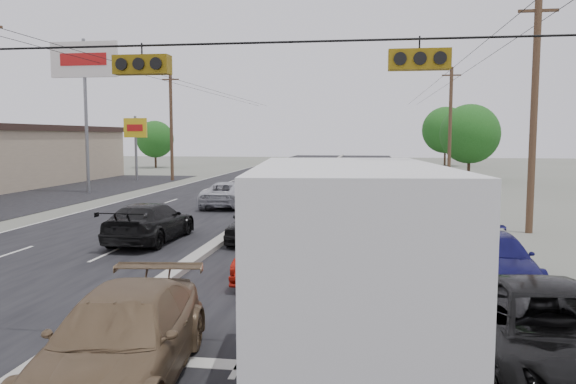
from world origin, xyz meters
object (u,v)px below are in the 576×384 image
object	(u,v)px
box_truck	(345,276)
queue_car_d	(495,259)
tree_right_mid	(470,134)
tree_right_far	(446,130)
utility_pole_right_c	(450,125)
queue_car_a	(259,222)
pole_sign_far	(136,133)
tree_left_far	(155,139)
utility_pole_left_c	(171,125)
utility_pole_right_b	(534,113)
pole_sign_billboard	(84,69)
black_suv	(554,338)
queue_car_e	(426,226)
queue_car_c	(327,214)
tan_sedan	(122,341)
oncoming_near	(150,223)
oncoming_far	(228,195)
queue_car_b	(337,239)
red_sedan	(275,255)

from	to	relation	value
box_truck	queue_car_d	world-z (taller)	box_truck
tree_right_mid	tree_right_far	xyz separation A→B (m)	(1.00, 25.00, 0.62)
utility_pole_right_c	queue_car_a	distance (m)	30.90
pole_sign_far	tree_left_far	world-z (taller)	tree_left_far
utility_pole_left_c	utility_pole_right_b	distance (m)	35.36
pole_sign_billboard	utility_pole_left_c	bearing A→B (deg)	80.54
black_suv	queue_car_e	bearing A→B (deg)	91.74
utility_pole_left_c	queue_car_c	world-z (taller)	utility_pole_left_c
tan_sedan	oncoming_near	xyz separation A→B (m)	(-4.44, 12.18, 0.00)
queue_car_d	oncoming_near	world-z (taller)	oncoming_near
utility_pole_right_b	oncoming_near	xyz separation A→B (m)	(-15.29, -4.34, -4.34)
pole_sign_billboard	utility_pole_right_c	bearing A→B (deg)	23.96
queue_car_d	oncoming_far	size ratio (longest dim) A/B	0.87
pole_sign_billboard	queue_car_a	size ratio (longest dim) A/B	2.45
utility_pole_left_c	pole_sign_billboard	bearing A→B (deg)	-99.46
utility_pole_right_b	black_suv	world-z (taller)	utility_pole_right_b
oncoming_near	queue_car_b	bearing A→B (deg)	162.04
tree_right_mid	red_sedan	bearing A→B (deg)	-107.03
red_sedan	queue_car_b	size ratio (longest dim) A/B	0.86
tree_right_far	queue_car_d	xyz separation A→B (m)	(-6.74, -63.68, -4.29)
utility_pole_right_c	queue_car_e	size ratio (longest dim) A/B	2.45
utility_pole_right_c	oncoming_near	world-z (taller)	utility_pole_right_c
queue_car_b	queue_car_c	size ratio (longest dim) A/B	0.92
pole_sign_far	tan_sedan	world-z (taller)	pole_sign_far
utility_pole_left_c	tan_sedan	size ratio (longest dim) A/B	1.89
oncoming_near	oncoming_far	world-z (taller)	oncoming_near
tan_sedan	tree_right_mid	bearing A→B (deg)	67.29
utility_pole_right_b	tree_right_mid	size ratio (longest dim) A/B	1.40
black_suv	queue_car_c	xyz separation A→B (m)	(-4.90, 14.91, -0.08)
queue_car_c	queue_car_e	distance (m)	4.80
box_truck	queue_car_c	size ratio (longest dim) A/B	1.45
tree_left_far	oncoming_near	distance (m)	53.03
queue_car_b	queue_car_a	bearing A→B (deg)	135.99
queue_car_a	queue_car_c	xyz separation A→B (m)	(2.45, 2.95, -0.04)
utility_pole_left_c	queue_car_a	xyz separation A→B (m)	(13.90, -28.51, -4.34)
tan_sedan	queue_car_b	world-z (taller)	queue_car_b
pole_sign_far	tree_right_far	world-z (taller)	tree_right_far
queue_car_b	tan_sedan	bearing A→B (deg)	-105.21
utility_pole_right_b	box_truck	size ratio (longest dim) A/B	1.32
tree_right_mid	oncoming_near	distance (m)	38.84
box_truck	queue_car_e	size ratio (longest dim) A/B	1.86
queue_car_d	utility_pole_left_c	bearing A→B (deg)	121.74
utility_pole_right_b	tree_left_far	bearing A→B (deg)	127.48
tree_right_mid	box_truck	world-z (taller)	tree_right_mid
utility_pole_right_b	queue_car_d	distance (m)	10.27
queue_car_c	queue_car_e	xyz separation A→B (m)	(4.00, -2.66, -0.03)
tan_sedan	queue_car_e	distance (m)	14.67
queue_car_c	queue_car_e	size ratio (longest dim) A/B	1.28
tree_right_mid	black_suv	xyz separation A→B (m)	(-6.25, -45.48, -3.52)
box_truck	oncoming_near	bearing A→B (deg)	118.29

